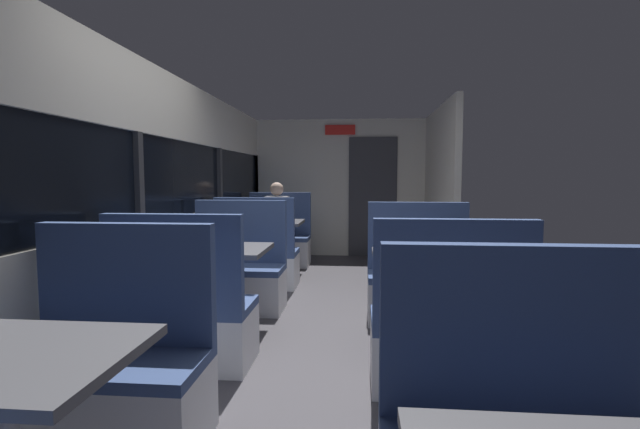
{
  "coord_description": "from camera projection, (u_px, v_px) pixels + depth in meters",
  "views": [
    {
      "loc": [
        0.34,
        -3.5,
        1.34
      ],
      "look_at": [
        -0.06,
        1.08,
        0.96
      ],
      "focal_mm": 25.5,
      "sensor_mm": 36.0,
      "label": 1
    }
  ],
  "objects": [
    {
      "name": "bench_mid_window_facing_end",
      "position": [
        184.0,
        320.0,
        3.21
      ],
      "size": [
        0.95,
        0.5,
        1.1
      ],
      "color": "silver",
      "rests_on": "ground_plane"
    },
    {
      "name": "coffee_cup_primary",
      "position": [
        224.0,
        244.0,
        3.75
      ],
      "size": [
        0.07,
        0.07,
        0.09
      ],
      "color": "#B23333",
      "rests_on": "dining_table_mid_window"
    },
    {
      "name": "seated_passenger",
      "position": [
        278.0,
        230.0,
        6.83
      ],
      "size": [
        0.47,
        0.55,
        1.26
      ],
      "color": "#26262D",
      "rests_on": "ground_plane"
    },
    {
      "name": "carriage_window_panel_left",
      "position": [
        137.0,
        206.0,
        3.65
      ],
      "size": [
        0.09,
        8.48,
        2.3
      ],
      "color": "beige",
      "rests_on": "ground_plane"
    },
    {
      "name": "bench_rear_aisle_facing_end",
      "position": [
        447.0,
        338.0,
        2.86
      ],
      "size": [
        0.95,
        0.5,
        1.1
      ],
      "color": "silver",
      "rests_on": "ground_plane"
    },
    {
      "name": "bench_mid_window_facing_entry",
      "position": [
        237.0,
        277.0,
        4.6
      ],
      "size": [
        0.95,
        0.5,
        1.1
      ],
      "color": "silver",
      "rests_on": "ground_plane"
    },
    {
      "name": "bench_far_window_facing_entry",
      "position": [
        278.0,
        243.0,
        6.92
      ],
      "size": [
        0.95,
        0.5,
        1.1
      ],
      "color": "silver",
      "rests_on": "ground_plane"
    },
    {
      "name": "dining_table_rear_aisle",
      "position": [
        431.0,
        268.0,
        3.53
      ],
      "size": [
        0.9,
        0.7,
        0.74
      ],
      "color": "#9E9EA3",
      "rests_on": "ground_plane"
    },
    {
      "name": "carriage_end_bulkhead",
      "position": [
        344.0,
        189.0,
        7.68
      ],
      "size": [
        2.9,
        0.11,
        2.3
      ],
      "color": "beige",
      "rests_on": "ground_plane"
    },
    {
      "name": "ground_plane",
      "position": [
        316.0,
        347.0,
        3.62
      ],
      "size": [
        3.3,
        9.2,
        0.02
      ],
      "primitive_type": "cube",
      "color": "#423F44"
    },
    {
      "name": "dining_table_near_window",
      "position": [
        0.0,
        381.0,
        1.57
      ],
      "size": [
        0.9,
        0.7,
        0.74
      ],
      "color": "#9E9EA3",
      "rests_on": "ground_plane"
    },
    {
      "name": "dining_table_mid_window",
      "position": [
        215.0,
        259.0,
        3.88
      ],
      "size": [
        0.9,
        0.7,
        0.74
      ],
      "color": "#9E9EA3",
      "rests_on": "ground_plane"
    },
    {
      "name": "bench_far_window_facing_end",
      "position": [
        258.0,
        260.0,
        5.53
      ],
      "size": [
        0.95,
        0.5,
        1.1
      ],
      "color": "silver",
      "rests_on": "ground_plane"
    },
    {
      "name": "bench_near_window_facing_entry",
      "position": [
        113.0,
        379.0,
        2.29
      ],
      "size": [
        0.95,
        0.5,
        1.1
      ],
      "color": "silver",
      "rests_on": "ground_plane"
    },
    {
      "name": "dining_table_far_window",
      "position": [
        269.0,
        228.0,
        6.2
      ],
      "size": [
        0.9,
        0.7,
        0.74
      ],
      "color": "#9E9EA3",
      "rests_on": "ground_plane"
    },
    {
      "name": "carriage_aisle_panel_right",
      "position": [
        439.0,
        190.0,
        6.37
      ],
      "size": [
        0.08,
        2.4,
        2.3
      ],
      "primitive_type": "cube",
      "color": "beige",
      "rests_on": "ground_plane"
    },
    {
      "name": "bench_rear_aisle_facing_entry",
      "position": [
        419.0,
        285.0,
        4.25
      ],
      "size": [
        0.95,
        0.5,
        1.1
      ],
      "color": "silver",
      "rests_on": "ground_plane"
    }
  ]
}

